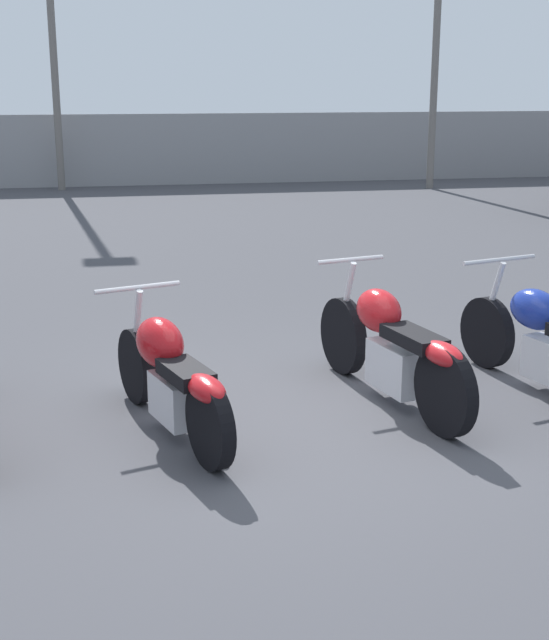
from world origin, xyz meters
TOP-DOWN VIEW (x-y plane):
  - ground_plane at (0.00, 0.00)m, footprint 60.00×60.00m
  - fence_back at (0.00, 15.16)m, footprint 40.00×0.04m
  - motorcycle_slot_2 at (-0.83, 0.07)m, footprint 0.86×1.90m
  - motorcycle_slot_3 at (0.88, 0.37)m, footprint 0.75×2.12m

SIDE VIEW (x-z plane):
  - ground_plane at x=0.00m, z-range 0.00..0.00m
  - motorcycle_slot_2 at x=-0.83m, z-range -0.05..0.90m
  - motorcycle_slot_3 at x=0.88m, z-range -0.07..0.95m
  - fence_back at x=0.00m, z-range 0.00..1.62m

